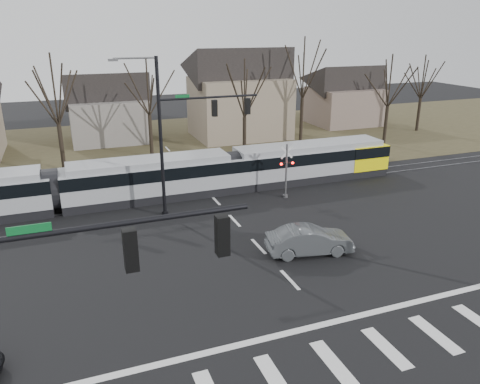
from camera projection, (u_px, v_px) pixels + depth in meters
name	position (u px, v px, depth m)	size (l,w,h in m)	color
ground	(310.00, 301.00, 21.38)	(140.00, 140.00, 0.00)	black
grass_verge	(163.00, 145.00, 49.58)	(140.00, 28.00, 0.01)	#38331E
crosswalk	(360.00, 355.00, 17.85)	(27.00, 2.60, 0.01)	silver
stop_line	(330.00, 323.00, 19.79)	(28.00, 0.35, 0.01)	silver
lane_dashes	(207.00, 192.00, 35.48)	(0.18, 30.00, 0.01)	silver
rail_pair	(208.00, 192.00, 35.29)	(90.00, 1.52, 0.06)	#59595E
tram	(148.00, 177.00, 33.47)	(39.58, 2.94, 3.00)	gray
sedan	(309.00, 240.00, 25.63)	(4.94, 2.47, 1.55)	#484C4F
signal_pole_near_left	(47.00, 311.00, 10.71)	(9.28, 0.44, 10.20)	black
signal_pole_far	(185.00, 129.00, 29.69)	(9.28, 0.44, 10.20)	black
rail_crossing_signal	(286.00, 173.00, 33.69)	(1.08, 0.36, 4.00)	#59595B
tree_row	(195.00, 105.00, 43.29)	(59.20, 7.20, 10.00)	black
house_b	(107.00, 104.00, 50.11)	(8.64, 7.56, 7.65)	slate
house_c	(239.00, 90.00, 51.71)	(10.80, 8.64, 10.10)	#7E6E5B
house_d	(345.00, 92.00, 58.90)	(8.64, 7.56, 7.65)	#6D5A50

